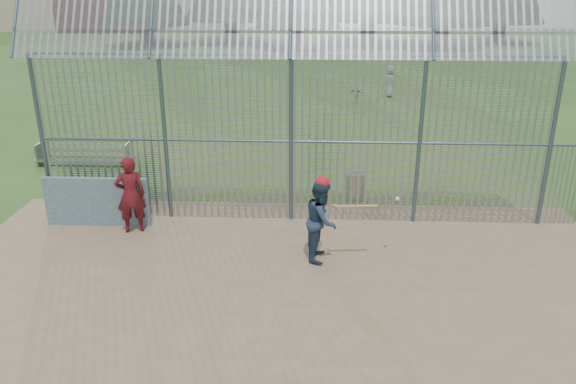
# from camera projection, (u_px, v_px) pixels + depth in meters

# --- Properties ---
(ground) EXTENTS (120.00, 120.00, 0.00)m
(ground) POSITION_uv_depth(u_px,v_px,m) (283.00, 293.00, 10.65)
(ground) COLOR #2D511E
(ground) RESTS_ON ground
(dirt_infield) EXTENTS (14.00, 10.00, 0.02)m
(dirt_infield) POSITION_uv_depth(u_px,v_px,m) (281.00, 308.00, 10.18)
(dirt_infield) COLOR #756047
(dirt_infield) RESTS_ON ground
(dugout_wall) EXTENTS (2.50, 0.12, 1.20)m
(dugout_wall) POSITION_uv_depth(u_px,v_px,m) (97.00, 202.00, 13.34)
(dugout_wall) COLOR #38566B
(dugout_wall) RESTS_ON dirt_infield
(batter) EXTENTS (0.76, 0.92, 1.72)m
(batter) POSITION_uv_depth(u_px,v_px,m) (322.00, 220.00, 11.68)
(batter) COLOR navy
(batter) RESTS_ON dirt_infield
(onlooker) EXTENTS (0.77, 0.63, 1.83)m
(onlooker) POSITION_uv_depth(u_px,v_px,m) (131.00, 195.00, 12.91)
(onlooker) COLOR maroon
(onlooker) RESTS_ON dirt_infield
(bg_kid_standing) EXTENTS (0.89, 0.74, 1.55)m
(bg_kid_standing) POSITION_uv_depth(u_px,v_px,m) (390.00, 82.00, 27.71)
(bg_kid_standing) COLOR gray
(bg_kid_standing) RESTS_ON ground
(bg_kid_seated) EXTENTS (0.54, 0.27, 0.89)m
(bg_kid_seated) POSITION_uv_depth(u_px,v_px,m) (356.00, 94.00, 26.40)
(bg_kid_seated) COLOR slate
(bg_kid_seated) RESTS_ON ground
(batting_gear) EXTENTS (1.73, 0.36, 0.63)m
(batting_gear) POSITION_uv_depth(u_px,v_px,m) (330.00, 187.00, 11.38)
(batting_gear) COLOR red
(batting_gear) RESTS_ON ground
(trash_can) EXTENTS (0.56, 0.56, 0.82)m
(trash_can) POSITION_uv_depth(u_px,v_px,m) (355.00, 186.00, 15.07)
(trash_can) COLOR gray
(trash_can) RESTS_ON ground
(bleacher) EXTENTS (3.00, 0.95, 0.72)m
(bleacher) POSITION_uv_depth(u_px,v_px,m) (85.00, 151.00, 17.92)
(bleacher) COLOR gray
(bleacher) RESTS_ON ground
(backstop_fence) EXTENTS (20.09, 0.81, 5.30)m
(backstop_fence) POSITION_uv_depth(u_px,v_px,m) (369.00, 128.00, 12.92)
(backstop_fence) COLOR #47566B
(backstop_fence) RESTS_ON ground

